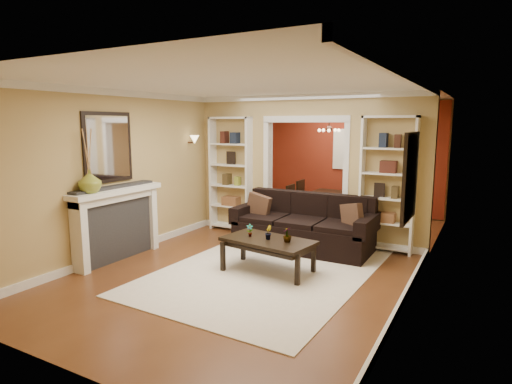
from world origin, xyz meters
The scene contains 30 objects.
floor centered at (0.00, 0.00, 0.00)m, with size 8.00×8.00×0.00m, color brown.
ceiling centered at (0.00, 0.00, 2.70)m, with size 8.00×8.00×0.00m, color white.
wall_back centered at (0.00, 4.00, 1.35)m, with size 8.00×8.00×0.00m, color tan.
wall_front centered at (0.00, -4.00, 1.35)m, with size 8.00×8.00×0.00m, color tan.
wall_left centered at (-2.25, 0.00, 1.35)m, with size 8.00×8.00×0.00m, color tan.
wall_right centered at (2.25, 0.00, 1.35)m, with size 8.00×8.00×0.00m, color tan.
partition_wall centered at (0.00, 1.20, 1.35)m, with size 4.50×0.15×2.70m, color tan.
red_back_panel centered at (0.00, 3.97, 1.32)m, with size 4.44×0.04×2.64m, color maroon.
dining_window centered at (0.00, 3.93, 1.55)m, with size 0.78×0.03×0.98m, color #8CA5CC.
area_rug centered at (0.24, -0.85, 0.01)m, with size 2.78×3.89×0.01m, color silver.
sofa centered at (0.27, 0.45, 0.47)m, with size 2.43×1.05×0.95m, color black.
pillow_left centered at (-0.59, 0.43, 0.68)m, with size 0.43×0.12×0.43m, color brown.
pillow_right centered at (1.13, 0.43, 0.67)m, with size 0.40×0.12×0.40m, color brown.
coffee_table centered at (0.27, -0.87, 0.25)m, with size 1.32×0.71×0.50m, color black.
plant_left centered at (-0.04, -0.87, 0.59)m, with size 0.10×0.07×0.19m, color #336626.
plant_center centered at (0.27, -0.87, 0.60)m, with size 0.11×0.09×0.20m, color #336626.
plant_right centered at (0.58, -0.87, 0.61)m, with size 0.12×0.12×0.21m, color #336626.
bookshelf_left centered at (-1.55, 1.03, 1.15)m, with size 0.90×0.30×2.30m, color white.
bookshelf_right centered at (1.55, 1.03, 1.15)m, with size 0.90×0.30×2.30m, color white.
fireplace centered at (-2.09, -1.50, 0.58)m, with size 0.32×1.70×1.16m, color white.
vase centered at (-2.09, -2.00, 1.33)m, with size 0.33×0.33×0.35m, color olive.
mirror centered at (-2.23, -1.50, 1.80)m, with size 0.03×0.95×1.10m, color silver.
wall_sconce centered at (-2.15, 0.55, 1.83)m, with size 0.18×0.18×0.22m, color #FFE0A5.
framed_art centered at (2.21, -1.00, 1.55)m, with size 0.04×0.85×1.05m, color black.
dining_table centered at (-0.12, 2.79, 0.29)m, with size 0.93×1.67×0.59m, color black.
dining_chair_nw centered at (-0.67, 2.49, 0.41)m, with size 0.41×0.41×0.82m, color black.
dining_chair_ne centered at (0.43, 2.49, 0.43)m, with size 0.43×0.43×0.86m, color black.
dining_chair_sw centered at (-0.67, 3.09, 0.43)m, with size 0.42×0.42×0.86m, color black.
dining_chair_se centered at (0.43, 3.09, 0.44)m, with size 0.43×0.43×0.87m, color black.
chandelier centered at (0.00, 2.70, 2.02)m, with size 0.50×0.50×0.30m, color #372019.
Camera 1 is at (3.03, -6.26, 2.17)m, focal length 30.00 mm.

